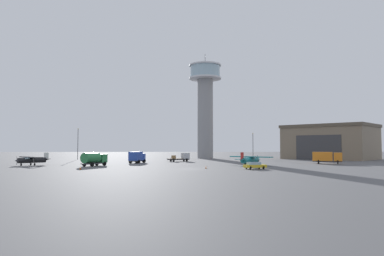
{
  "coord_description": "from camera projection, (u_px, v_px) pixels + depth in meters",
  "views": [
    {
      "loc": [
        -2.74,
        -68.74,
        4.5
      ],
      "look_at": [
        1.8,
        33.41,
        9.76
      ],
      "focal_mm": 32.8,
      "sensor_mm": 36.0,
      "label": 1
    }
  ],
  "objects": [
    {
      "name": "hangar",
      "position": [
        330.0,
        142.0,
        120.34
      ],
      "size": [
        34.17,
        34.23,
        11.71
      ],
      "rotation": [
        0.0,
        0.0,
        -2.36
      ],
      "color": "#7A6B56",
      "rests_on": "ground_plane"
    },
    {
      "name": "truck_box_blue",
      "position": [
        137.0,
        157.0,
        92.02
      ],
      "size": [
        4.24,
        6.16,
        3.02
      ],
      "rotation": [
        0.0,
        0.0,
        1.27
      ],
      "color": "#38383D",
      "rests_on": "ground_plane"
    },
    {
      "name": "light_post_north",
      "position": [
        253.0,
        144.0,
        120.65
      ],
      "size": [
        0.44,
        0.44,
        9.04
      ],
      "color": "#38383D",
      "rests_on": "ground_plane"
    },
    {
      "name": "truck_fuel_tanker_green",
      "position": [
        94.0,
        159.0,
        78.46
      ],
      "size": [
        5.01,
        6.81,
        3.02
      ],
      "rotation": [
        0.0,
        0.0,
        1.1
      ],
      "color": "#38383D",
      "rests_on": "ground_plane"
    },
    {
      "name": "light_post_east",
      "position": [
        78.0,
        141.0,
        115.95
      ],
      "size": [
        0.44,
        0.44,
        10.4
      ],
      "color": "#38383D",
      "rests_on": "ground_plane"
    },
    {
      "name": "control_tower",
      "position": [
        205.0,
        100.0,
        128.73
      ],
      "size": [
        11.77,
        11.77,
        38.48
      ],
      "color": "gray",
      "rests_on": "ground_plane"
    },
    {
      "name": "airplane_black",
      "position": [
        32.0,
        160.0,
        80.99
      ],
      "size": [
        7.91,
        8.18,
        2.94
      ],
      "rotation": [
        0.0,
        0.0,
        3.9
      ],
      "color": "black",
      "rests_on": "ground_plane"
    },
    {
      "name": "airplane_teal",
      "position": [
        250.0,
        159.0,
        79.92
      ],
      "size": [
        8.89,
        8.31,
        3.11
      ],
      "rotation": [
        0.0,
        0.0,
        0.85
      ],
      "color": "teal",
      "rests_on": "ground_plane"
    },
    {
      "name": "truck_flatbed_silver",
      "position": [
        181.0,
        157.0,
        101.92
      ],
      "size": [
        6.71,
        4.64,
        2.49
      ],
      "rotation": [
        0.0,
        0.0,
        0.4
      ],
      "color": "#38383D",
      "rests_on": "ground_plane"
    },
    {
      "name": "ground_plane",
      "position": [
        190.0,
        169.0,
        68.48
      ],
      "size": [
        400.0,
        400.0,
        0.0
      ],
      "primitive_type": "plane",
      "color": "#545456"
    },
    {
      "name": "truck_box_orange",
      "position": [
        327.0,
        157.0,
        88.85
      ],
      "size": [
        7.38,
        5.18,
        2.97
      ],
      "rotation": [
        0.0,
        0.0,
        5.85
      ],
      "color": "#38383D",
      "rests_on": "ground_plane"
    },
    {
      "name": "traffic_cone_near_left",
      "position": [
        206.0,
        167.0,
        69.46
      ],
      "size": [
        0.36,
        0.36,
        0.54
      ],
      "color": "black",
      "rests_on": "ground_plane"
    },
    {
      "name": "car_yellow",
      "position": [
        255.0,
        165.0,
        68.16
      ],
      "size": [
        4.55,
        3.02,
        1.37
      ],
      "rotation": [
        0.0,
        0.0,
        0.24
      ],
      "color": "gold",
      "rests_on": "ground_plane"
    },
    {
      "name": "traffic_cone_near_right",
      "position": [
        80.0,
        168.0,
        66.66
      ],
      "size": [
        0.36,
        0.36,
        0.64
      ],
      "color": "black",
      "rests_on": "ground_plane"
    }
  ]
}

